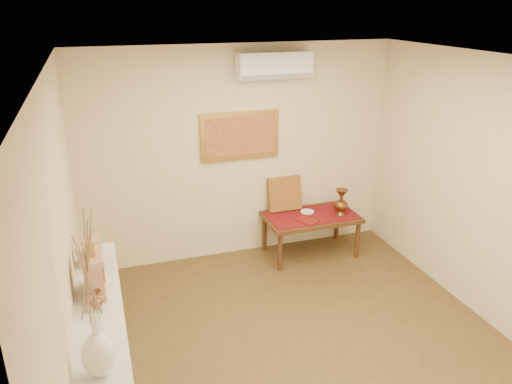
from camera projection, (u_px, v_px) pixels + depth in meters
name	position (u px, v px, depth m)	size (l,w,h in m)	color
floor	(308.00, 355.00, 4.75)	(4.50, 4.50, 0.00)	brown
ceiling	(322.00, 65.00, 3.78)	(4.50, 4.50, 0.00)	white
wall_back	(240.00, 154.00, 6.26)	(4.00, 0.02, 2.70)	beige
wall_left	(67.00, 262.00, 3.69)	(0.02, 4.50, 2.70)	beige
wall_right	(502.00, 199.00, 4.85)	(0.02, 4.50, 2.70)	beige
white_vase	(91.00, 298.00, 2.91)	(0.21, 0.21, 1.11)	white
candlestick	(99.00, 324.00, 3.41)	(0.10, 0.10, 0.22)	silver
brass_urn_small	(96.00, 298.00, 3.72)	(0.09, 0.09, 0.21)	brown
table_cloth	(311.00, 215.00, 6.47)	(1.14, 0.59, 0.01)	maroon
brass_urn_tall	(341.00, 199.00, 6.42)	(0.18, 0.18, 0.41)	brown
plate	(307.00, 212.00, 6.55)	(0.18, 0.18, 0.01)	white
menu	(307.00, 220.00, 6.29)	(0.18, 0.25, 0.01)	maroon
cushion	(284.00, 194.00, 6.57)	(0.45, 0.10, 0.45)	maroon
display_ledge	(104.00, 352.00, 4.04)	(0.37, 2.02, 0.98)	silver
mantel_clock	(94.00, 273.00, 3.93)	(0.17, 0.36, 0.41)	tan
wooden_chest	(93.00, 251.00, 4.38)	(0.16, 0.21, 0.24)	tan
low_table	(311.00, 220.00, 6.50)	(1.20, 0.70, 0.55)	#4C2B16
painting	(240.00, 136.00, 6.15)	(1.00, 0.06, 0.60)	#B38339
ac_unit	(274.00, 65.00, 5.87)	(0.90, 0.25, 0.30)	white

